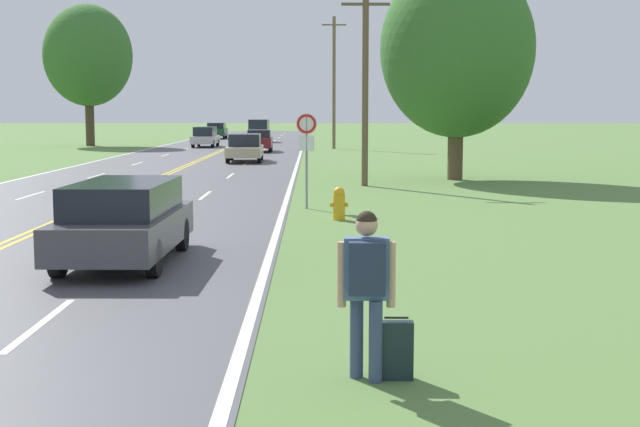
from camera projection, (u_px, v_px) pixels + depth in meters
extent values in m
cube|color=silver|center=(41.00, 324.00, 11.78)|extent=(0.12, 3.00, 0.00)
cube|color=silver|center=(158.00, 232.00, 20.72)|extent=(0.12, 3.00, 0.00)
cube|color=silver|center=(205.00, 195.00, 29.66)|extent=(0.12, 3.00, 0.00)
cube|color=silver|center=(230.00, 176.00, 38.60)|extent=(0.12, 3.00, 0.00)
cube|color=silver|center=(246.00, 163.00, 47.54)|extent=(0.12, 3.00, 0.00)
cube|color=silver|center=(257.00, 155.00, 56.48)|extent=(0.12, 3.00, 0.00)
cube|color=silver|center=(264.00, 149.00, 65.42)|extent=(0.12, 3.00, 0.00)
cube|color=silver|center=(270.00, 144.00, 74.36)|extent=(0.12, 3.00, 0.00)
cube|color=silver|center=(275.00, 141.00, 83.30)|extent=(0.12, 3.00, 0.00)
cube|color=silver|center=(279.00, 138.00, 92.24)|extent=(0.12, 3.00, 0.00)
cube|color=silver|center=(282.00, 135.00, 101.18)|extent=(0.12, 3.00, 0.00)
cube|color=silver|center=(284.00, 133.00, 110.12)|extent=(0.12, 3.00, 0.00)
cube|color=silver|center=(31.00, 195.00, 29.62)|extent=(0.12, 3.00, 0.00)
cube|color=silver|center=(96.00, 176.00, 38.56)|extent=(0.12, 3.00, 0.00)
cube|color=silver|center=(137.00, 164.00, 47.50)|extent=(0.12, 3.00, 0.00)
cube|color=silver|center=(165.00, 155.00, 56.44)|extent=(0.12, 3.00, 0.00)
cube|color=silver|center=(185.00, 149.00, 65.38)|extent=(0.12, 3.00, 0.00)
cube|color=silver|center=(201.00, 144.00, 74.32)|extent=(0.12, 3.00, 0.00)
cube|color=silver|center=(213.00, 141.00, 83.26)|extent=(0.12, 3.00, 0.00)
cube|color=silver|center=(223.00, 138.00, 92.20)|extent=(0.12, 3.00, 0.00)
cube|color=silver|center=(231.00, 135.00, 101.14)|extent=(0.12, 3.00, 0.00)
cube|color=silver|center=(237.00, 133.00, 110.08)|extent=(0.12, 3.00, 0.00)
cylinder|color=#38476B|center=(357.00, 338.00, 9.42)|extent=(0.14, 0.14, 0.87)
cylinder|color=#38476B|center=(376.00, 342.00, 9.25)|extent=(0.14, 0.14, 0.87)
cube|color=#4C6B93|center=(366.00, 268.00, 9.25)|extent=(0.47, 0.21, 0.65)
sphere|color=tan|center=(367.00, 225.00, 9.20)|extent=(0.23, 0.23, 0.23)
sphere|color=#2D2319|center=(367.00, 221.00, 9.19)|extent=(0.22, 0.22, 0.22)
cylinder|color=tan|center=(342.00, 274.00, 9.26)|extent=(0.09, 0.09, 0.69)
cylinder|color=tan|center=(391.00, 275.00, 9.25)|extent=(0.09, 0.09, 0.69)
cube|color=#232D47|center=(367.00, 268.00, 9.06)|extent=(0.38, 0.19, 0.55)
cube|color=#19282D|center=(396.00, 350.00, 9.37)|extent=(0.37, 0.16, 0.62)
cylinder|color=black|center=(396.00, 318.00, 9.33)|extent=(0.25, 0.03, 0.02)
cylinder|color=gold|center=(339.00, 207.00, 23.09)|extent=(0.32, 0.32, 0.65)
sphere|color=gold|center=(339.00, 193.00, 23.04)|extent=(0.30, 0.30, 0.30)
cylinder|color=gold|center=(347.00, 205.00, 23.08)|extent=(0.08, 0.11, 0.11)
cylinder|color=gold|center=(331.00, 205.00, 23.08)|extent=(0.08, 0.11, 0.11)
cylinder|color=gray|center=(307.00, 162.00, 25.59)|extent=(0.07, 0.07, 2.70)
cylinder|color=white|center=(307.00, 124.00, 25.45)|extent=(0.60, 0.02, 0.60)
torus|color=red|center=(307.00, 124.00, 25.44)|extent=(0.55, 0.07, 0.55)
cube|color=white|center=(307.00, 143.00, 25.51)|extent=(0.44, 0.02, 0.44)
cylinder|color=brown|center=(365.00, 88.00, 33.13)|extent=(0.24, 0.24, 7.32)
cube|color=brown|center=(366.00, 4.00, 32.78)|extent=(1.80, 0.12, 0.10)
cylinder|color=brown|center=(334.00, 83.00, 65.69)|extent=(0.24, 0.24, 9.68)
cube|color=brown|center=(334.00, 25.00, 65.20)|extent=(1.80, 0.12, 0.10)
cylinder|color=brown|center=(455.00, 147.00, 36.41)|extent=(0.62, 0.62, 2.66)
ellipsoid|color=#386B2D|center=(457.00, 49.00, 35.95)|extent=(6.24, 6.24, 7.17)
cylinder|color=#473828|center=(90.00, 120.00, 71.49)|extent=(0.70, 0.70, 4.23)
ellipsoid|color=#386B2D|center=(88.00, 55.00, 70.90)|extent=(7.01, 7.01, 8.06)
cylinder|color=black|center=(154.00, 258.00, 15.06)|extent=(0.21, 0.67, 0.67)
cylinder|color=black|center=(58.00, 258.00, 15.08)|extent=(0.21, 0.67, 0.67)
cylinder|color=black|center=(182.00, 234.00, 17.98)|extent=(0.21, 0.67, 0.67)
cylinder|color=black|center=(102.00, 234.00, 17.99)|extent=(0.21, 0.67, 0.67)
cube|color=#47474C|center=(125.00, 230.00, 16.49)|extent=(1.90, 4.76, 0.63)
cube|color=#1E232D|center=(124.00, 197.00, 16.42)|extent=(1.66, 3.34, 0.59)
cylinder|color=black|center=(259.00, 157.00, 47.76)|extent=(0.22, 0.72, 0.72)
cylinder|color=black|center=(228.00, 157.00, 47.71)|extent=(0.22, 0.72, 0.72)
cylinder|color=black|center=(261.00, 154.00, 50.77)|extent=(0.22, 0.72, 0.72)
cylinder|color=black|center=(232.00, 154.00, 50.71)|extent=(0.22, 0.72, 0.72)
cube|color=#C1B28E|center=(245.00, 151.00, 49.21)|extent=(2.01, 4.93, 0.54)
cube|color=#1E232D|center=(245.00, 140.00, 49.33)|extent=(1.73, 2.73, 0.68)
cylinder|color=black|center=(270.00, 148.00, 59.95)|extent=(0.21, 0.70, 0.69)
cylinder|color=black|center=(247.00, 148.00, 59.91)|extent=(0.21, 0.70, 0.69)
cylinder|color=black|center=(271.00, 146.00, 62.57)|extent=(0.21, 0.70, 0.69)
cylinder|color=black|center=(249.00, 146.00, 62.53)|extent=(0.21, 0.70, 0.69)
cube|color=maroon|center=(259.00, 142.00, 61.20)|extent=(1.79, 4.28, 0.68)
cube|color=#1E232D|center=(259.00, 134.00, 61.30)|extent=(1.55, 2.36, 0.52)
cylinder|color=black|center=(199.00, 142.00, 70.78)|extent=(0.21, 0.66, 0.65)
cylinder|color=black|center=(218.00, 142.00, 70.76)|extent=(0.21, 0.66, 0.65)
cylinder|color=black|center=(193.00, 144.00, 67.87)|extent=(0.21, 0.66, 0.65)
cylinder|color=black|center=(213.00, 144.00, 67.85)|extent=(0.21, 0.66, 0.65)
cube|color=silver|center=(205.00, 140.00, 69.29)|extent=(1.81, 4.75, 0.57)
cube|color=#1E232D|center=(205.00, 131.00, 69.03)|extent=(1.56, 2.63, 0.71)
cylinder|color=black|center=(268.00, 139.00, 78.98)|extent=(0.22, 0.63, 0.62)
cylinder|color=black|center=(248.00, 139.00, 79.01)|extent=(0.22, 0.63, 0.62)
cylinder|color=black|center=(270.00, 138.00, 81.40)|extent=(0.22, 0.63, 0.62)
cylinder|color=black|center=(251.00, 138.00, 81.43)|extent=(0.22, 0.63, 0.62)
cube|color=white|center=(259.00, 135.00, 80.17)|extent=(2.01, 3.97, 0.71)
cube|color=#1E232D|center=(259.00, 125.00, 80.07)|extent=(1.75, 2.79, 1.04)
cylinder|color=black|center=(210.00, 135.00, 91.12)|extent=(0.22, 0.72, 0.72)
cylinder|color=black|center=(226.00, 135.00, 91.17)|extent=(0.22, 0.72, 0.72)
cylinder|color=black|center=(207.00, 136.00, 88.22)|extent=(0.22, 0.72, 0.72)
cylinder|color=black|center=(224.00, 136.00, 88.26)|extent=(0.22, 0.72, 0.72)
cube|color=#1E472D|center=(217.00, 132.00, 89.65)|extent=(1.96, 4.75, 0.73)
cube|color=#1E232D|center=(217.00, 126.00, 89.58)|extent=(1.70, 3.34, 0.56)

